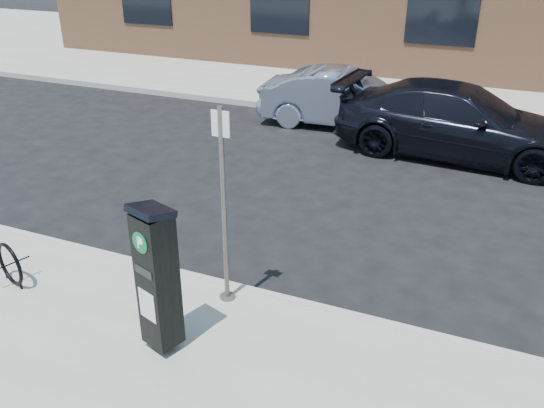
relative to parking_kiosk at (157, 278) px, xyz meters
The scene contains 9 objects.
ground 1.93m from the parking_kiosk, 60.66° to the left, with size 120.00×120.00×0.00m, color black.
sidewalk_far 15.46m from the parking_kiosk, 87.06° to the left, with size 60.00×12.00×0.15m, color gray.
curb_near 1.87m from the parking_kiosk, 60.31° to the left, with size 60.00×0.12×0.16m, color #9E9B93.
curb_far 9.51m from the parking_kiosk, 85.20° to the left, with size 60.00×0.12×0.16m, color #9E9B93.
parking_kiosk is the anchor object (origin of this frame).
sign_pole 1.18m from the parking_kiosk, 79.24° to the left, with size 0.22×0.20×2.46m.
bike_rack 2.57m from the parking_kiosk, behind, with size 0.58×0.23×0.59m.
car_silver 8.84m from the parking_kiosk, 93.89° to the left, with size 1.40×4.01×1.32m, color #828DA6.
car_dark 8.10m from the parking_kiosk, 74.87° to the left, with size 2.06×5.06×1.47m, color black.
Camera 1 is at (2.29, -5.57, 4.32)m, focal length 38.00 mm.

